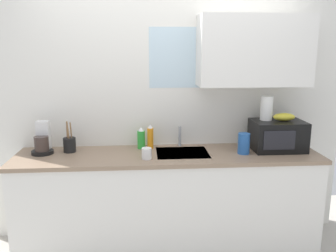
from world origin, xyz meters
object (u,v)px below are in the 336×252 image
at_px(utensil_crock, 70,144).
at_px(dish_soap_bottle_orange, 150,137).
at_px(coffee_maker, 43,141).
at_px(dish_soap_bottle_green, 141,139).
at_px(mug_white, 147,153).
at_px(banana_bunch, 284,117).
at_px(cereal_canister, 244,144).
at_px(paper_towel_roll, 266,108).
at_px(microwave, 277,135).

bearing_deg(utensil_crock, dish_soap_bottle_orange, 5.08).
bearing_deg(coffee_maker, utensil_crock, 2.85).
relative_size(dish_soap_bottle_green, mug_white, 2.12).
bearing_deg(utensil_crock, banana_bunch, -2.07).
distance_m(banana_bunch, utensil_crock, 1.95).
height_order(cereal_canister, mug_white, cereal_canister).
height_order(coffee_maker, dish_soap_bottle_green, coffee_maker).
bearing_deg(dish_soap_bottle_green, paper_towel_roll, -4.36).
bearing_deg(dish_soap_bottle_green, mug_white, -82.34).
bearing_deg(dish_soap_bottle_orange, mug_white, -97.03).
bearing_deg(dish_soap_bottle_green, cereal_canister, -14.75).
bearing_deg(cereal_canister, banana_bunch, 14.38).
bearing_deg(utensil_crock, mug_white, -20.77).
height_order(dish_soap_bottle_orange, utensil_crock, utensil_crock).
distance_m(microwave, cereal_canister, 0.36).
bearing_deg(microwave, utensil_crock, 177.83).
bearing_deg(banana_bunch, coffee_maker, 178.45).
bearing_deg(paper_towel_roll, dish_soap_bottle_green, 175.64).
xyz_separation_m(dish_soap_bottle_orange, utensil_crock, (-0.72, -0.06, -0.04)).
bearing_deg(paper_towel_roll, utensil_crock, 179.36).
height_order(paper_towel_roll, utensil_crock, paper_towel_roll).
height_order(mug_white, utensil_crock, utensil_crock).
height_order(coffee_maker, mug_white, coffee_maker).
bearing_deg(dish_soap_bottle_green, microwave, -6.37).
xyz_separation_m(banana_bunch, mug_white, (-1.25, -0.19, -0.26)).
bearing_deg(dish_soap_bottle_orange, dish_soap_bottle_green, 178.16).
bearing_deg(utensil_crock, dish_soap_bottle_green, 5.98).
bearing_deg(paper_towel_roll, cereal_canister, -147.99).
height_order(banana_bunch, mug_white, banana_bunch).
relative_size(microwave, mug_white, 4.84).
relative_size(dish_soap_bottle_green, utensil_crock, 0.70).
relative_size(dish_soap_bottle_orange, dish_soap_bottle_green, 1.13).
xyz_separation_m(paper_towel_roll, cereal_canister, (-0.24, -0.15, -0.29)).
relative_size(microwave, cereal_canister, 2.51).
xyz_separation_m(paper_towel_roll, dish_soap_bottle_orange, (-1.06, 0.08, -0.27)).
distance_m(banana_bunch, dish_soap_bottle_green, 1.31).
relative_size(banana_bunch, dish_soap_bottle_green, 0.99).
bearing_deg(mug_white, dish_soap_bottle_orange, 82.97).
height_order(coffee_maker, dish_soap_bottle_orange, coffee_maker).
xyz_separation_m(microwave, banana_bunch, (0.05, 0.00, 0.17)).
xyz_separation_m(banana_bunch, dish_soap_bottle_green, (-1.29, 0.14, -0.21)).
distance_m(microwave, coffee_maker, 2.11).
relative_size(coffee_maker, mug_white, 2.95).
bearing_deg(dish_soap_bottle_orange, microwave, -6.70).
relative_size(banana_bunch, cereal_canister, 1.09).
bearing_deg(microwave, cereal_canister, -163.83).
bearing_deg(mug_white, microwave, 8.96).
height_order(coffee_maker, utensil_crock, utensil_crock).
distance_m(microwave, dish_soap_bottle_orange, 1.16).
relative_size(microwave, coffee_maker, 1.64).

